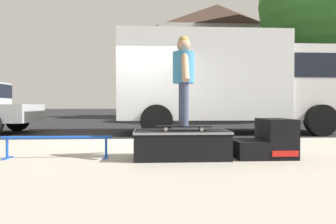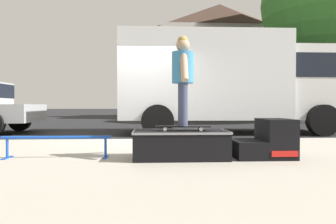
{
  "view_description": "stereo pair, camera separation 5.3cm",
  "coord_description": "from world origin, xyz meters",
  "px_view_note": "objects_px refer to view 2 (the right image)",
  "views": [
    {
      "loc": [
        0.31,
        -7.31,
        0.88
      ],
      "look_at": [
        0.63,
        -1.93,
        0.76
      ],
      "focal_mm": 32.33,
      "sensor_mm": 36.0,
      "label": 1
    },
    {
      "loc": [
        0.36,
        -7.31,
        0.88
      ],
      "look_at": [
        0.63,
        -1.93,
        0.76
      ],
      "focal_mm": 32.33,
      "sensor_mm": 36.0,
      "label": 2
    }
  ],
  "objects_px": {
    "skater_kid": "(183,73)",
    "box_truck": "(231,79)",
    "street_tree_main": "(323,8)",
    "skate_box": "(180,143)",
    "skateboard": "(183,127)",
    "kicker_ramp": "(267,141)",
    "grind_rail": "(57,141)"
  },
  "relations": [
    {
      "from": "grind_rail",
      "to": "skateboard",
      "type": "height_order",
      "value": "skateboard"
    },
    {
      "from": "skater_kid",
      "to": "box_truck",
      "type": "height_order",
      "value": "box_truck"
    },
    {
      "from": "grind_rail",
      "to": "box_truck",
      "type": "bearing_deg",
      "value": 52.78
    },
    {
      "from": "kicker_ramp",
      "to": "skateboard",
      "type": "xyz_separation_m",
      "value": [
        -1.23,
        -0.02,
        0.22
      ]
    },
    {
      "from": "kicker_ramp",
      "to": "box_truck",
      "type": "height_order",
      "value": "box_truck"
    },
    {
      "from": "box_truck",
      "to": "street_tree_main",
      "type": "height_order",
      "value": "street_tree_main"
    },
    {
      "from": "skateboard",
      "to": "skater_kid",
      "type": "bearing_deg",
      "value": 0.0
    },
    {
      "from": "skate_box",
      "to": "grind_rail",
      "type": "relative_size",
      "value": 0.86
    },
    {
      "from": "kicker_ramp",
      "to": "street_tree_main",
      "type": "xyz_separation_m",
      "value": [
        6.85,
        10.5,
        5.4
      ]
    },
    {
      "from": "street_tree_main",
      "to": "box_truck",
      "type": "bearing_deg",
      "value": -138.67
    },
    {
      "from": "box_truck",
      "to": "skateboard",
      "type": "bearing_deg",
      "value": -111.57
    },
    {
      "from": "skate_box",
      "to": "box_truck",
      "type": "relative_size",
      "value": 0.19
    },
    {
      "from": "skate_box",
      "to": "street_tree_main",
      "type": "height_order",
      "value": "street_tree_main"
    },
    {
      "from": "kicker_ramp",
      "to": "box_truck",
      "type": "xyz_separation_m",
      "value": [
        0.84,
        5.22,
        1.35
      ]
    },
    {
      "from": "skate_box",
      "to": "street_tree_main",
      "type": "distance_m",
      "value": 14.33
    },
    {
      "from": "skateboard",
      "to": "kicker_ramp",
      "type": "bearing_deg",
      "value": 0.97
    },
    {
      "from": "skate_box",
      "to": "skateboard",
      "type": "bearing_deg",
      "value": -33.06
    },
    {
      "from": "grind_rail",
      "to": "skateboard",
      "type": "relative_size",
      "value": 1.96
    },
    {
      "from": "grind_rail",
      "to": "skate_box",
      "type": "bearing_deg",
      "value": -3.63
    },
    {
      "from": "skate_box",
      "to": "grind_rail",
      "type": "bearing_deg",
      "value": 176.37
    },
    {
      "from": "grind_rail",
      "to": "skateboard",
      "type": "distance_m",
      "value": 1.82
    },
    {
      "from": "skate_box",
      "to": "street_tree_main",
      "type": "bearing_deg",
      "value": 52.32
    },
    {
      "from": "grind_rail",
      "to": "box_truck",
      "type": "height_order",
      "value": "box_truck"
    },
    {
      "from": "grind_rail",
      "to": "street_tree_main",
      "type": "distance_m",
      "value": 15.32
    },
    {
      "from": "kicker_ramp",
      "to": "skater_kid",
      "type": "distance_m",
      "value": 1.57
    },
    {
      "from": "kicker_ramp",
      "to": "box_truck",
      "type": "distance_m",
      "value": 5.46
    },
    {
      "from": "kicker_ramp",
      "to": "grind_rail",
      "type": "bearing_deg",
      "value": 177.87
    },
    {
      "from": "skate_box",
      "to": "skateboard",
      "type": "height_order",
      "value": "skateboard"
    },
    {
      "from": "skater_kid",
      "to": "skate_box",
      "type": "bearing_deg",
      "value": 146.94
    },
    {
      "from": "skate_box",
      "to": "skateboard",
      "type": "distance_m",
      "value": 0.24
    },
    {
      "from": "street_tree_main",
      "to": "skate_box",
      "type": "bearing_deg",
      "value": -127.68
    },
    {
      "from": "kicker_ramp",
      "to": "skateboard",
      "type": "relative_size",
      "value": 1.05
    }
  ]
}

